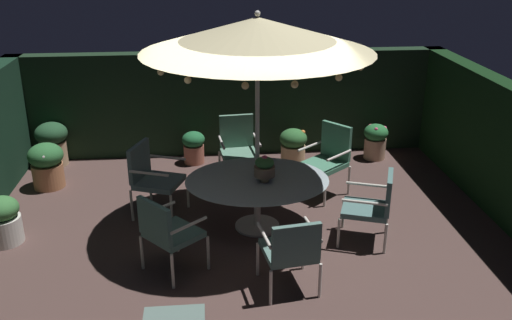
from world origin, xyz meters
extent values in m
cube|color=#48342F|center=(0.00, 0.00, -0.01)|extent=(7.50, 6.54, 0.02)
cube|color=black|center=(0.00, 3.12, 0.91)|extent=(7.50, 0.30, 1.81)
cylinder|color=beige|center=(0.19, 0.27, 0.01)|extent=(0.60, 0.60, 0.03)
cylinder|color=beige|center=(0.19, 0.27, 0.34)|extent=(0.09, 0.09, 0.68)
ellipsoid|color=#9AACB0|center=(0.19, 0.27, 0.69)|extent=(1.88, 1.57, 0.03)
cylinder|color=silver|center=(0.19, 0.27, 1.25)|extent=(0.06, 0.06, 2.50)
cone|color=beige|center=(0.19, 0.27, 2.57)|extent=(2.81, 2.81, 0.40)
sphere|color=silver|center=(0.19, 0.27, 2.81)|extent=(0.07, 0.07, 0.07)
sphere|color=#F9DB8C|center=(1.43, 0.28, 2.27)|extent=(0.08, 0.08, 0.08)
sphere|color=#F9DB8C|center=(1.33, 0.75, 2.27)|extent=(0.08, 0.08, 0.08)
sphere|color=#F9DB8C|center=(0.93, 1.26, 2.27)|extent=(0.08, 0.08, 0.08)
sphere|color=#F9DB8C|center=(0.48, 1.47, 2.27)|extent=(0.08, 0.08, 0.08)
sphere|color=#F9DB8C|center=(-0.03, 1.49, 2.27)|extent=(0.08, 0.08, 0.08)
sphere|color=#F9DB8C|center=(-0.59, 1.23, 2.27)|extent=(0.08, 0.08, 0.08)
sphere|color=#F9DB8C|center=(-0.91, 0.82, 2.27)|extent=(0.08, 0.08, 0.08)
sphere|color=#F9DB8C|center=(-1.04, 0.24, 2.27)|extent=(0.08, 0.08, 0.08)
sphere|color=#F9DB8C|center=(-0.92, -0.27, 2.27)|extent=(0.08, 0.08, 0.08)
sphere|color=#F9DB8C|center=(-0.62, -0.66, 2.27)|extent=(0.08, 0.08, 0.08)
sphere|color=#F9DB8C|center=(-0.05, -0.94, 2.27)|extent=(0.08, 0.08, 0.08)
sphere|color=#F9DB8C|center=(0.45, -0.94, 2.27)|extent=(0.08, 0.08, 0.08)
sphere|color=#F9DB8C|center=(0.96, -0.70, 2.27)|extent=(0.08, 0.08, 0.08)
sphere|color=#F9DB8C|center=(1.32, -0.24, 2.27)|extent=(0.08, 0.08, 0.08)
cylinder|color=olive|center=(0.28, 0.18, 0.75)|extent=(0.12, 0.12, 0.08)
cylinder|color=#826652|center=(0.28, 0.18, 0.85)|extent=(0.27, 0.27, 0.13)
ellipsoid|color=#366F3A|center=(0.28, 0.18, 0.97)|extent=(0.24, 0.24, 0.15)
sphere|color=#E64874|center=(0.28, 0.18, 1.02)|extent=(0.09, 0.09, 0.09)
cylinder|color=beige|center=(0.36, 1.40, 0.23)|extent=(0.04, 0.04, 0.46)
cylinder|color=beige|center=(-0.19, 1.34, 0.23)|extent=(0.04, 0.04, 0.46)
cylinder|color=beige|center=(0.30, 1.99, 0.23)|extent=(0.04, 0.04, 0.46)
cylinder|color=beige|center=(-0.25, 1.93, 0.23)|extent=(0.04, 0.04, 0.46)
cube|color=slate|center=(0.05, 1.66, 0.49)|extent=(0.60, 0.63, 0.07)
cube|color=slate|center=(0.02, 1.95, 0.79)|extent=(0.53, 0.11, 0.53)
cylinder|color=beige|center=(0.33, 1.69, 0.73)|extent=(0.09, 0.56, 0.04)
cylinder|color=beige|center=(-0.22, 1.64, 0.73)|extent=(0.09, 0.56, 0.04)
cylinder|color=beige|center=(-0.74, 0.94, 0.23)|extent=(0.04, 0.04, 0.46)
cylinder|color=beige|center=(-0.95, 0.39, 0.23)|extent=(0.04, 0.04, 0.46)
cylinder|color=beige|center=(-1.29, 1.14, 0.23)|extent=(0.04, 0.04, 0.46)
cylinder|color=beige|center=(-1.50, 0.60, 0.23)|extent=(0.04, 0.04, 0.46)
cube|color=slate|center=(-1.12, 0.77, 0.49)|extent=(0.74, 0.74, 0.07)
cube|color=slate|center=(-1.38, 0.87, 0.77)|extent=(0.25, 0.54, 0.49)
cylinder|color=beige|center=(-1.01, 1.04, 0.74)|extent=(0.54, 0.23, 0.04)
cylinder|color=beige|center=(-1.22, 0.49, 0.74)|extent=(0.54, 0.23, 0.04)
cylinder|color=beige|center=(-0.85, -0.27, 0.22)|extent=(0.04, 0.04, 0.43)
cylinder|color=beige|center=(-0.47, -0.69, 0.22)|extent=(0.04, 0.04, 0.43)
cylinder|color=beige|center=(-1.25, -0.62, 0.22)|extent=(0.04, 0.04, 0.43)
cylinder|color=beige|center=(-0.87, -1.04, 0.22)|extent=(0.04, 0.04, 0.43)
cube|color=#476C62|center=(-0.86, -0.65, 0.47)|extent=(0.76, 0.76, 0.07)
cube|color=#476C62|center=(-1.05, -0.82, 0.73)|extent=(0.40, 0.45, 0.45)
cylinder|color=beige|center=(-1.05, -0.44, 0.69)|extent=(0.40, 0.36, 0.04)
cylinder|color=beige|center=(-0.67, -0.87, 0.69)|extent=(0.40, 0.36, 0.04)
cylinder|color=beige|center=(0.09, -0.87, 0.21)|extent=(0.04, 0.04, 0.42)
cylinder|color=beige|center=(0.63, -0.79, 0.21)|extent=(0.04, 0.04, 0.42)
cylinder|color=beige|center=(0.17, -1.44, 0.21)|extent=(0.04, 0.04, 0.42)
cylinder|color=beige|center=(0.71, -1.36, 0.21)|extent=(0.04, 0.04, 0.42)
cube|color=#4E6F67|center=(0.40, -1.12, 0.46)|extent=(0.61, 0.63, 0.07)
cube|color=#4E6F67|center=(0.44, -1.39, 0.70)|extent=(0.53, 0.14, 0.42)
cylinder|color=beige|center=(0.13, -1.16, 0.69)|extent=(0.12, 0.55, 0.04)
cylinder|color=beige|center=(0.67, -1.07, 0.69)|extent=(0.12, 0.55, 0.04)
cylinder|color=beige|center=(1.15, -0.35, 0.20)|extent=(0.04, 0.04, 0.41)
cylinder|color=beige|center=(1.33, 0.14, 0.20)|extent=(0.04, 0.04, 0.41)
cylinder|color=beige|center=(1.69, -0.55, 0.20)|extent=(0.04, 0.04, 0.41)
cylinder|color=beige|center=(1.87, -0.05, 0.20)|extent=(0.04, 0.04, 0.41)
cube|color=#486C69|center=(1.51, -0.20, 0.44)|extent=(0.70, 0.68, 0.07)
cube|color=#486C69|center=(1.77, -0.30, 0.71)|extent=(0.23, 0.50, 0.47)
cylinder|color=beige|center=(1.42, -0.45, 0.66)|extent=(0.53, 0.22, 0.04)
cylinder|color=beige|center=(1.60, 0.04, 0.66)|extent=(0.53, 0.22, 0.04)
cylinder|color=beige|center=(1.22, 0.78, 0.23)|extent=(0.04, 0.04, 0.45)
cylinder|color=beige|center=(0.87, 1.19, 0.23)|extent=(0.04, 0.04, 0.45)
cylinder|color=beige|center=(1.66, 1.15, 0.23)|extent=(0.04, 0.04, 0.45)
cylinder|color=beige|center=(1.32, 1.56, 0.23)|extent=(0.04, 0.04, 0.45)
cube|color=#427B60|center=(1.27, 1.17, 0.49)|extent=(0.77, 0.77, 0.07)
cube|color=#427B60|center=(1.48, 1.35, 0.79)|extent=(0.38, 0.43, 0.54)
cylinder|color=beige|center=(1.44, 0.96, 0.71)|extent=(0.45, 0.38, 0.04)
cylinder|color=beige|center=(1.10, 1.38, 0.71)|extent=(0.45, 0.38, 0.04)
cylinder|color=#AC624E|center=(-0.67, 2.63, 0.16)|extent=(0.35, 0.35, 0.32)
ellipsoid|color=#1F6135|center=(-0.67, 2.63, 0.42)|extent=(0.39, 0.39, 0.27)
sphere|color=silver|center=(-0.58, 2.66, 0.49)|extent=(0.10, 0.10, 0.10)
sphere|color=beige|center=(-0.75, 2.70, 0.45)|extent=(0.08, 0.08, 0.08)
sphere|color=beige|center=(-0.72, 2.54, 0.44)|extent=(0.06, 0.06, 0.06)
cylinder|color=tan|center=(1.02, 2.46, 0.16)|extent=(0.42, 0.42, 0.32)
ellipsoid|color=#2D6330|center=(1.02, 2.46, 0.45)|extent=(0.47, 0.47, 0.33)
sphere|color=orange|center=(1.18, 2.46, 0.55)|extent=(0.08, 0.08, 0.08)
sphere|color=orange|center=(0.96, 2.56, 0.55)|extent=(0.06, 0.06, 0.06)
sphere|color=orange|center=(0.95, 2.36, 0.52)|extent=(0.11, 0.11, 0.11)
cylinder|color=#B07049|center=(-2.91, 1.85, 0.19)|extent=(0.47, 0.47, 0.38)
ellipsoid|color=#2B6332|center=(-2.91, 1.85, 0.53)|extent=(0.53, 0.53, 0.37)
sphere|color=silver|center=(-2.73, 1.85, 0.57)|extent=(0.08, 0.08, 0.08)
sphere|color=silver|center=(-2.86, 1.96, 0.56)|extent=(0.08, 0.08, 0.08)
sphere|color=silver|center=(-3.09, 1.92, 0.58)|extent=(0.09, 0.09, 0.09)
sphere|color=beige|center=(-3.08, 1.72, 0.54)|extent=(0.10, 0.10, 0.10)
sphere|color=silver|center=(-2.87, 1.64, 0.58)|extent=(0.08, 0.08, 0.08)
cylinder|color=beige|center=(-3.05, 0.17, 0.18)|extent=(0.44, 0.44, 0.35)
ellipsoid|color=#376E37|center=(-3.05, 0.17, 0.47)|extent=(0.44, 0.44, 0.31)
sphere|color=#A64278|center=(-2.94, 0.15, 0.48)|extent=(0.07, 0.07, 0.07)
sphere|color=#B94484|center=(-3.01, 0.27, 0.50)|extent=(0.08, 0.08, 0.08)
sphere|color=#B04189|center=(-2.95, 0.04, 0.50)|extent=(0.08, 0.08, 0.08)
cylinder|color=tan|center=(2.48, 2.54, 0.18)|extent=(0.37, 0.37, 0.36)
ellipsoid|color=#266A35|center=(2.48, 2.54, 0.48)|extent=(0.42, 0.42, 0.29)
sphere|color=#EA4C77|center=(2.62, 2.56, 0.53)|extent=(0.10, 0.10, 0.10)
sphere|color=#DB5A79|center=(2.42, 2.67, 0.54)|extent=(0.10, 0.10, 0.10)
sphere|color=#DB496F|center=(2.44, 2.42, 0.58)|extent=(0.07, 0.07, 0.07)
cylinder|color=tan|center=(-3.04, 2.77, 0.21)|extent=(0.44, 0.44, 0.41)
ellipsoid|color=#204528|center=(-3.04, 2.77, 0.56)|extent=(0.53, 0.53, 0.37)
sphere|color=#BF377B|center=(-2.86, 2.78, 0.58)|extent=(0.08, 0.08, 0.08)
sphere|color=#A83F8E|center=(-2.93, 2.93, 0.60)|extent=(0.10, 0.10, 0.10)
sphere|color=#BD3F8E|center=(-3.11, 2.93, 0.62)|extent=(0.10, 0.10, 0.10)
sphere|color=#B94480|center=(-3.19, 2.81, 0.64)|extent=(0.11, 0.11, 0.11)
sphere|color=#A9298C|center=(-3.14, 2.66, 0.67)|extent=(0.08, 0.08, 0.08)
sphere|color=#BE448B|center=(-2.94, 2.64, 0.62)|extent=(0.09, 0.09, 0.09)
camera|label=1|loc=(-0.44, -6.31, 3.66)|focal=39.02mm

